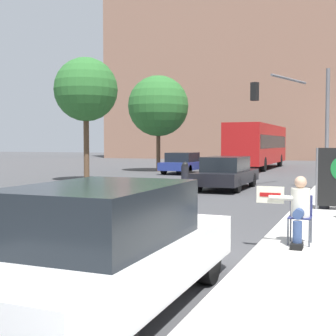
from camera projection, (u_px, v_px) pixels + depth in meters
The scene contains 12 objects.
ground_plane at pixel (127, 267), 7.46m from camera, with size 160.00×160.00×0.00m, color #444447.
building_backdrop_far at pixel (311, 61), 57.81m from camera, with size 52.00×12.00×24.20m.
seated_protester at pixel (298, 208), 8.42m from camera, with size 0.98×0.77×1.24m.
pedestrian_behind at pixel (325, 178), 13.08m from camera, with size 0.34×0.34×1.70m.
traffic_light_pole at pixel (296, 107), 20.38m from camera, with size 3.54×3.30×4.94m.
parked_car_curbside at pixel (106, 248), 5.51m from camera, with size 1.84×4.49×1.50m.
car_on_road_nearest at pixel (226, 173), 20.11m from camera, with size 1.84×4.74×1.40m.
car_on_road_midblock at pixel (183, 163), 30.46m from camera, with size 1.90×4.22×1.37m.
city_bus_on_road at pixel (258, 144), 36.31m from camera, with size 2.58×12.08×3.36m.
motorcycle_on_road at pixel (185, 182), 17.00m from camera, with size 0.28×2.24×1.30m.
street_tree_near_curb at pixel (86, 90), 23.69m from camera, with size 3.23×3.23×6.32m.
street_tree_midblock at pixel (158, 106), 32.57m from camera, with size 4.22×4.22×6.69m.
Camera 1 is at (3.37, -6.58, 1.98)m, focal length 50.00 mm.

